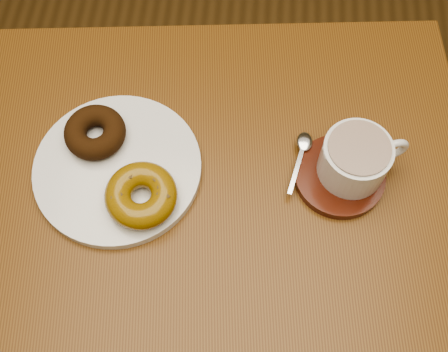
# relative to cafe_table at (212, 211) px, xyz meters

# --- Properties ---
(ground) EXTENTS (6.00, 6.00, 0.00)m
(ground) POSITION_rel_cafe_table_xyz_m (0.03, 0.12, -0.63)
(ground) COLOR #513819
(ground) RESTS_ON ground
(cafe_table) EXTENTS (0.86, 0.68, 0.75)m
(cafe_table) POSITION_rel_cafe_table_xyz_m (0.00, 0.00, 0.00)
(cafe_table) COLOR brown
(cafe_table) RESTS_ON ground
(donut_plate) EXTENTS (0.34, 0.34, 0.02)m
(donut_plate) POSITION_rel_cafe_table_xyz_m (-0.14, 0.01, 0.13)
(donut_plate) COLOR silver
(donut_plate) RESTS_ON cafe_table
(donut_cinnamon) EXTENTS (0.11, 0.11, 0.03)m
(donut_cinnamon) POSITION_rel_cafe_table_xyz_m (-0.18, 0.05, 0.15)
(donut_cinnamon) COLOR black
(donut_cinnamon) RESTS_ON donut_plate
(donut_caramel) EXTENTS (0.14, 0.14, 0.04)m
(donut_caramel) POSITION_rel_cafe_table_xyz_m (-0.09, -0.05, 0.15)
(donut_caramel) COLOR #815D0E
(donut_caramel) RESTS_ON donut_plate
(saucer) EXTENTS (0.17, 0.17, 0.01)m
(saucer) POSITION_rel_cafe_table_xyz_m (0.19, 0.02, 0.13)
(saucer) COLOR #3E1308
(saucer) RESTS_ON cafe_table
(coffee_cup) EXTENTS (0.13, 0.10, 0.07)m
(coffee_cup) POSITION_rel_cafe_table_xyz_m (0.21, 0.03, 0.17)
(coffee_cup) COLOR silver
(coffee_cup) RESTS_ON saucer
(teaspoon) EXTENTS (0.04, 0.11, 0.01)m
(teaspoon) POSITION_rel_cafe_table_xyz_m (0.14, 0.06, 0.14)
(teaspoon) COLOR silver
(teaspoon) RESTS_ON saucer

